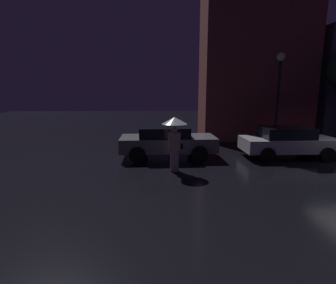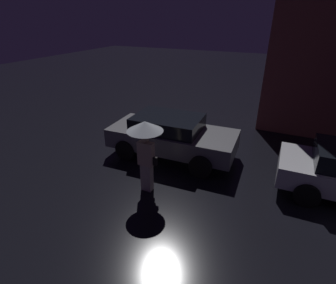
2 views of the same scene
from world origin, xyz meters
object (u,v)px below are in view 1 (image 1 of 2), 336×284
object	(u,v)px
pedestrian_with_umbrella	(175,130)
street_lamp_near	(279,83)
parked_car_silver	(288,141)
parked_car_grey	(167,141)
parking_meter	(173,149)

from	to	relation	value
pedestrian_with_umbrella	street_lamp_near	bearing A→B (deg)	-141.63
parked_car_silver	parked_car_grey	bearing A→B (deg)	177.87
parked_car_silver	pedestrian_with_umbrella	world-z (taller)	pedestrian_with_umbrella
parked_car_grey	pedestrian_with_umbrella	distance (m)	2.21
parked_car_silver	pedestrian_with_umbrella	bearing A→B (deg)	-160.05
pedestrian_with_umbrella	parking_meter	xyz separation A→B (m)	(-0.03, 0.35, -0.77)
street_lamp_near	parked_car_silver	bearing A→B (deg)	-100.80
parked_car_grey	street_lamp_near	distance (m)	6.67
parked_car_grey	parking_meter	world-z (taller)	parked_car_grey
parked_car_silver	street_lamp_near	xyz separation A→B (m)	(0.44, 2.29, 2.59)
parked_car_silver	parking_meter	xyz separation A→B (m)	(-5.16, -1.57, 0.03)
parked_car_silver	street_lamp_near	bearing A→B (deg)	78.56
parking_meter	street_lamp_near	bearing A→B (deg)	34.65
pedestrian_with_umbrella	street_lamp_near	size ratio (longest dim) A/B	0.42
parked_car_grey	street_lamp_near	size ratio (longest dim) A/B	0.87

